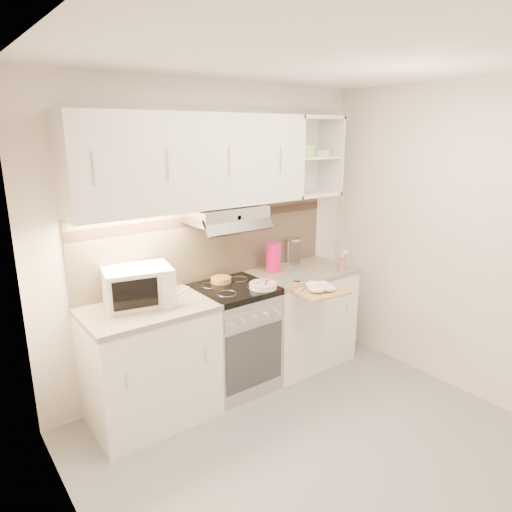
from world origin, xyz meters
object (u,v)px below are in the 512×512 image
(microwave, at_px, (138,286))
(watering_can, at_px, (168,297))
(electric_range, at_px, (234,337))
(pink_pitcher, at_px, (273,257))
(cutting_board, at_px, (319,291))
(spray_bottle, at_px, (342,262))
(glass_jar, at_px, (294,251))
(plate_stack, at_px, (263,285))

(microwave, relative_size, watering_can, 2.28)
(electric_range, bearing_deg, pink_pitcher, 13.49)
(watering_can, relative_size, cutting_board, 0.62)
(microwave, height_order, pink_pitcher, microwave)
(watering_can, distance_m, pink_pitcher, 1.15)
(watering_can, bearing_deg, cutting_board, -8.40)
(watering_can, bearing_deg, pink_pitcher, 19.49)
(watering_can, distance_m, spray_bottle, 1.67)
(glass_jar, height_order, spray_bottle, glass_jar)
(pink_pitcher, bearing_deg, microwave, -172.54)
(spray_bottle, xyz_separation_m, cutting_board, (-0.51, -0.23, -0.11))
(electric_range, xyz_separation_m, watering_can, (-0.61, -0.08, 0.52))
(microwave, distance_m, glass_jar, 1.59)
(microwave, xyz_separation_m, spray_bottle, (1.81, -0.32, -0.06))
(electric_range, xyz_separation_m, spray_bottle, (1.05, -0.22, 0.53))
(pink_pitcher, relative_size, spray_bottle, 1.32)
(electric_range, distance_m, cutting_board, 0.82)
(pink_pitcher, bearing_deg, glass_jar, 19.85)
(electric_range, height_order, spray_bottle, spray_bottle)
(microwave, height_order, watering_can, microwave)
(microwave, bearing_deg, pink_pitcher, 12.62)
(glass_jar, relative_size, spray_bottle, 1.25)
(electric_range, bearing_deg, spray_bottle, -11.88)
(spray_bottle, bearing_deg, plate_stack, -161.49)
(plate_stack, height_order, spray_bottle, spray_bottle)
(electric_range, height_order, plate_stack, plate_stack)
(glass_jar, height_order, cutting_board, glass_jar)
(electric_range, relative_size, spray_bottle, 4.57)
(electric_range, relative_size, microwave, 1.68)
(watering_can, distance_m, glass_jar, 1.47)
(glass_jar, bearing_deg, watering_can, -169.04)
(pink_pitcher, xyz_separation_m, glass_jar, (0.31, 0.07, -0.01))
(plate_stack, distance_m, pink_pitcher, 0.48)
(plate_stack, bearing_deg, watering_can, 172.83)
(glass_jar, bearing_deg, plate_stack, -150.18)
(watering_can, xyz_separation_m, plate_stack, (0.78, -0.10, -0.05))
(watering_can, relative_size, glass_jar, 0.95)
(electric_range, xyz_separation_m, plate_stack, (0.17, -0.18, 0.47))
(plate_stack, bearing_deg, electric_range, 133.36)
(spray_bottle, bearing_deg, pink_pitcher, 167.88)
(pink_pitcher, relative_size, cutting_board, 0.68)
(pink_pitcher, height_order, cutting_board, pink_pitcher)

